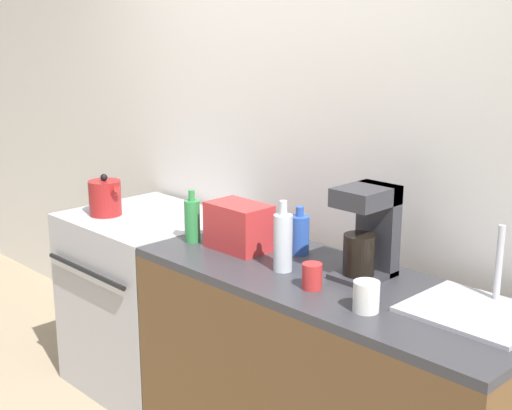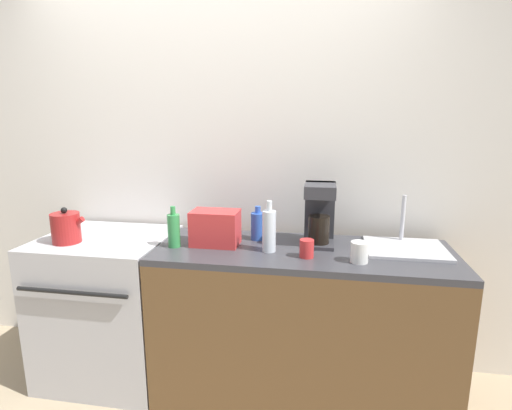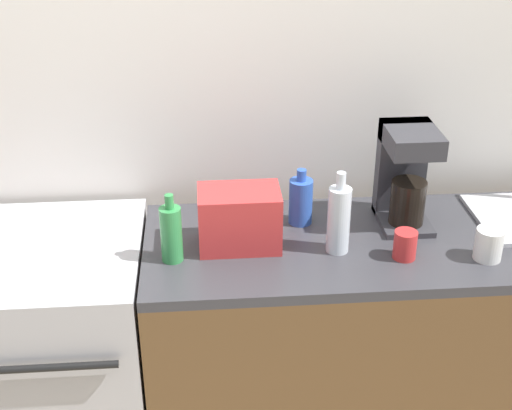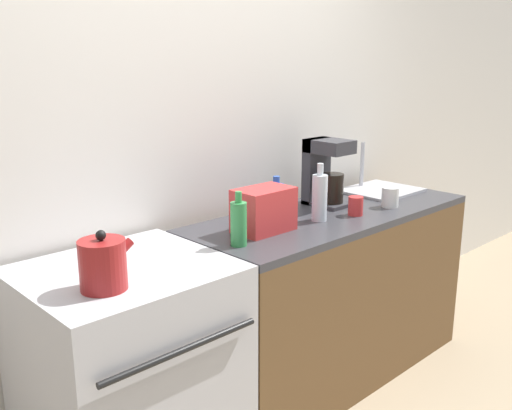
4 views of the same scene
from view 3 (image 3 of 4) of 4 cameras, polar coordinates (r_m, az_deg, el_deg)
The scene contains 10 objects.
wall_back at distance 2.60m, azimuth -3.87°, elevation 8.91°, with size 8.00×0.05×2.60m.
stove at distance 2.72m, azimuth -16.67°, elevation -11.45°, with size 0.76×0.71×0.91m.
counter_block at distance 2.71m, azimuth 9.61°, elevation -11.00°, with size 1.64×0.62×0.91m.
toaster at distance 2.33m, azimuth -1.35°, elevation -1.07°, with size 0.27×0.17×0.20m.
coffee_maker at distance 2.50m, azimuth 11.89°, elevation 2.59°, with size 0.17×0.23×0.35m.
bottle_green at distance 2.27m, azimuth -6.80°, elevation -2.25°, with size 0.07×0.07×0.23m.
bottle_clear at distance 2.31m, azimuth 6.64°, elevation -1.10°, with size 0.07×0.07×0.28m.
bottle_blue at distance 2.48m, azimuth 3.60°, elevation 0.35°, with size 0.08×0.08×0.20m.
cup_white at distance 2.40m, azimuth 18.12°, elevation -3.00°, with size 0.09×0.09×0.11m.
cup_red at distance 2.34m, azimuth 11.84°, elevation -3.14°, with size 0.07×0.07×0.10m.
Camera 3 is at (-0.03, -1.73, 2.13)m, focal length 50.00 mm.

